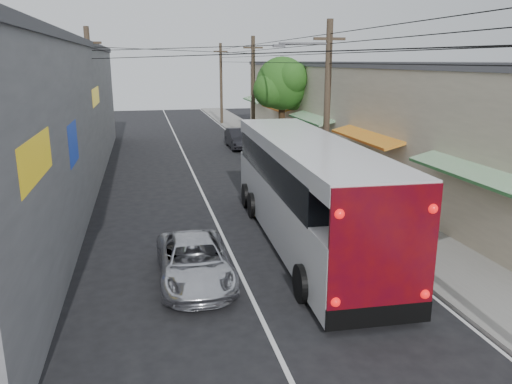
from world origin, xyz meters
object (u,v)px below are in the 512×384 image
(parked_suv, at_px, (283,165))
(pedestrian_near, at_px, (312,171))
(jeepney, at_px, (195,261))
(pedestrian_far, at_px, (359,172))
(coach_bus, at_px, (305,189))
(parked_car_mid, at_px, (273,160))
(parked_car_far, at_px, (239,138))

(parked_suv, height_order, pedestrian_near, pedestrian_near)
(jeepney, distance_m, pedestrian_far, 12.50)
(pedestrian_far, bearing_deg, pedestrian_near, 8.69)
(coach_bus, distance_m, pedestrian_near, 7.30)
(parked_suv, xyz_separation_m, parked_car_mid, (0.00, 2.26, -0.10))
(jeepney, bearing_deg, parked_car_far, 75.98)
(pedestrian_far, bearing_deg, parked_suv, -20.79)
(pedestrian_near, xyz_separation_m, pedestrian_far, (2.20, -0.66, 0.01))
(parked_car_mid, height_order, parked_car_far, parked_car_mid)
(coach_bus, xyz_separation_m, parked_car_mid, (1.81, 11.48, -1.19))
(coach_bus, distance_m, parked_suv, 9.46)
(pedestrian_near, distance_m, pedestrian_far, 2.30)
(jeepney, height_order, pedestrian_near, pedestrian_near)
(coach_bus, relative_size, parked_car_mid, 3.05)
(jeepney, bearing_deg, pedestrian_far, 43.86)
(coach_bus, xyz_separation_m, parked_suv, (1.81, 9.23, -1.09))
(parked_car_far, bearing_deg, pedestrian_near, -84.88)
(parked_car_mid, relative_size, pedestrian_far, 2.42)
(coach_bus, bearing_deg, pedestrian_near, 71.12)
(coach_bus, bearing_deg, pedestrian_far, 53.96)
(parked_car_far, height_order, pedestrian_near, pedestrian_near)
(parked_suv, height_order, pedestrian_far, pedestrian_far)
(parked_car_far, distance_m, pedestrian_far, 14.32)
(jeepney, distance_m, parked_car_mid, 15.28)
(parked_suv, bearing_deg, pedestrian_far, -40.77)
(jeepney, xyz_separation_m, parked_car_mid, (6.00, 14.05, 0.10))
(parked_suv, bearing_deg, parked_car_far, 97.49)
(parked_car_far, height_order, pedestrian_far, pedestrian_far)
(pedestrian_far, bearing_deg, parked_car_mid, -35.45)
(parked_car_mid, bearing_deg, parked_car_far, 96.11)
(pedestrian_near, bearing_deg, parked_suv, -87.15)
(jeepney, xyz_separation_m, parked_car_far, (5.62, 22.57, 0.09))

